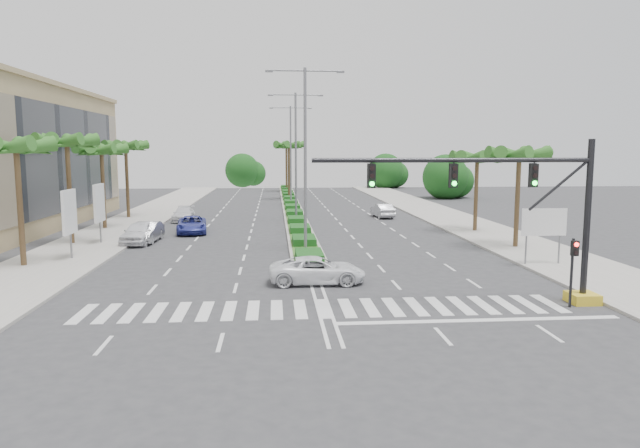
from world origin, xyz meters
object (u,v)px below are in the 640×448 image
at_px(car_parked_a, 140,233).
at_px(car_right, 382,211).
at_px(car_parked_b, 147,232).
at_px(car_parked_d, 184,214).
at_px(car_crossing, 318,270).
at_px(car_parked_c, 192,225).

bearing_deg(car_parked_a, car_right, 40.27).
distance_m(car_parked_b, car_parked_d, 12.58).
distance_m(car_parked_b, car_right, 24.63).
height_order(car_parked_b, car_right, car_parked_b).
xyz_separation_m(car_crossing, car_right, (8.72, 28.19, 0.02)).
bearing_deg(car_parked_b, car_parked_d, 89.63).
bearing_deg(car_parked_a, car_parked_c, 63.83).
xyz_separation_m(car_parked_c, car_crossing, (8.89, -18.51, -0.02)).
bearing_deg(car_right, car_parked_d, -1.38).
bearing_deg(car_parked_c, car_parked_b, -128.70).
bearing_deg(car_crossing, car_parked_a, 42.43).
bearing_deg(car_crossing, car_right, -16.15).
bearing_deg(car_parked_c, car_parked_a, -128.02).
distance_m(car_parked_d, car_right, 19.58).
bearing_deg(car_crossing, car_parked_d, 23.02).
bearing_deg(car_right, car_crossing, 67.25).
relative_size(car_parked_a, car_parked_c, 0.94).
relative_size(car_parked_c, car_crossing, 1.03).
bearing_deg(car_parked_d, car_parked_b, -94.41).
bearing_deg(car_parked_d, car_parked_a, -95.74).
height_order(car_parked_a, car_parked_b, car_parked_a).
bearing_deg(car_parked_a, car_parked_d, 90.09).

